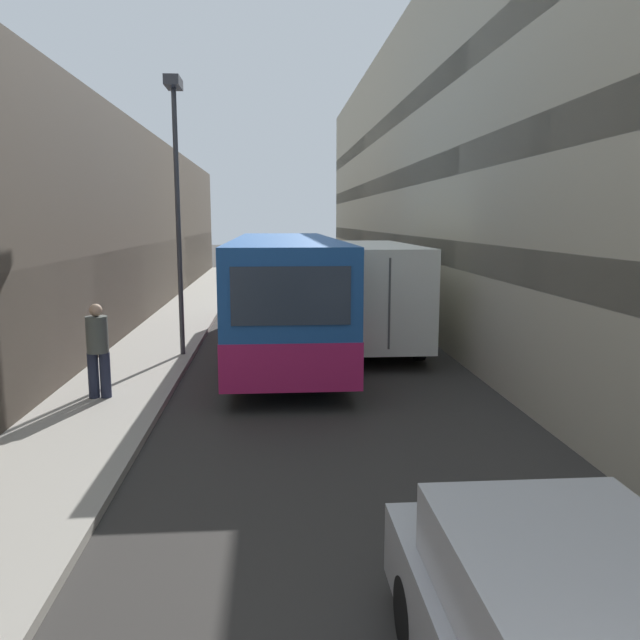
{
  "coord_description": "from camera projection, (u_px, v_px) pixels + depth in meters",
  "views": [
    {
      "loc": [
        -0.95,
        -0.24,
        3.51
      ],
      "look_at": [
        -0.06,
        11.57,
        1.6
      ],
      "focal_mm": 35.0,
      "sensor_mm": 36.0,
      "label": 1
    }
  ],
  "objects": [
    {
      "name": "ground_plane",
      "position": [
        312.0,
        361.0,
        15.63
      ],
      "size": [
        150.0,
        150.0,
        0.0
      ],
      "primitive_type": "plane",
      "color": "#33302D"
    },
    {
      "name": "sidewalk_left",
      "position": [
        143.0,
        362.0,
        15.31
      ],
      "size": [
        2.28,
        60.0,
        0.13
      ],
      "color": "#9E998E",
      "rests_on": "ground_plane"
    },
    {
      "name": "building_left_shopfront",
      "position": [
        41.0,
        241.0,
        14.67
      ],
      "size": [
        2.4,
        60.0,
        6.66
      ],
      "color": "#51473D",
      "rests_on": "ground_plane"
    },
    {
      "name": "building_right_apartment",
      "position": [
        507.0,
        147.0,
        15.15
      ],
      "size": [
        2.4,
        60.0,
        10.55
      ],
      "color": "#B7AD93",
      "rests_on": "ground_plane"
    },
    {
      "name": "bus",
      "position": [
        285.0,
        291.0,
        16.83
      ],
      "size": [
        2.62,
        11.79,
        3.03
      ],
      "color": "#1E519E",
      "rests_on": "ground_plane"
    },
    {
      "name": "box_truck",
      "position": [
        363.0,
        287.0,
        18.16
      ],
      "size": [
        2.3,
        8.65,
        2.85
      ],
      "color": "silver",
      "rests_on": "ground_plane"
    },
    {
      "name": "panel_van",
      "position": [
        270.0,
        274.0,
        27.77
      ],
      "size": [
        1.83,
        4.72,
        2.05
      ],
      "color": "silver",
      "rests_on": "ground_plane"
    },
    {
      "name": "pedestrian",
      "position": [
        98.0,
        348.0,
        11.84
      ],
      "size": [
        0.42,
        0.4,
        1.82
      ],
      "color": "#23283D",
      "rests_on": "sidewalk_left"
    },
    {
      "name": "street_lamp",
      "position": [
        176.0,
        166.0,
        15.15
      ],
      "size": [
        0.36,
        0.8,
        6.73
      ],
      "color": "#38383D",
      "rests_on": "sidewalk_left"
    }
  ]
}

